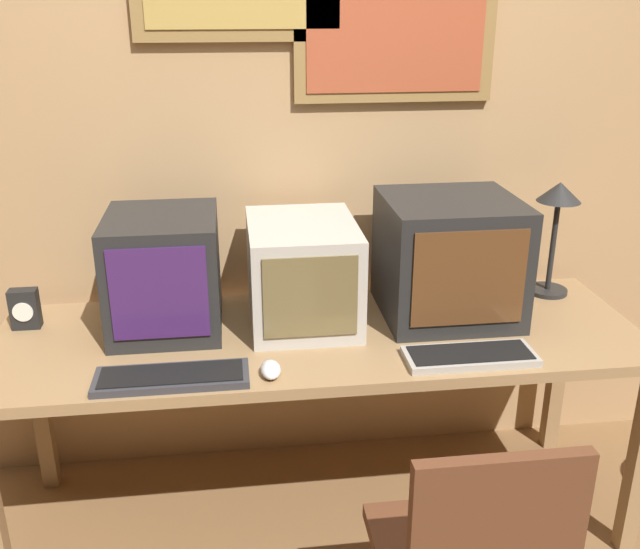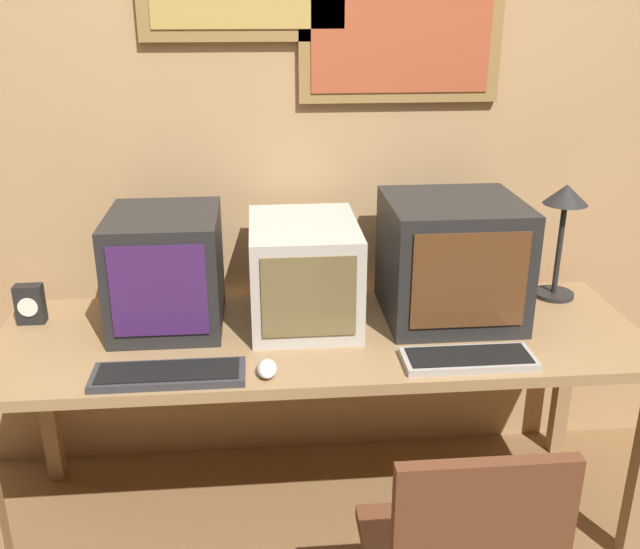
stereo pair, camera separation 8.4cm
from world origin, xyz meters
name	(u,v)px [view 1 (the left image)]	position (x,y,z in m)	size (l,w,h in m)	color
wall_back	(304,131)	(0.00, 1.28, 1.31)	(8.00, 0.08, 2.60)	tan
desk	(320,351)	(0.00, 0.83, 0.66)	(2.11, 0.70, 0.73)	#99754C
monitor_left	(164,272)	(-0.50, 0.95, 0.92)	(0.35, 0.41, 0.38)	black
monitor_center	(303,272)	(-0.04, 0.94, 0.90)	(0.35, 0.46, 0.34)	#B7B2A8
monitor_right	(449,257)	(0.45, 0.93, 0.94)	(0.44, 0.44, 0.41)	black
keyboard_main	(172,377)	(-0.46, 0.57, 0.74)	(0.44, 0.15, 0.03)	#333338
keyboard_side	(470,356)	(0.43, 0.58, 0.74)	(0.40, 0.15, 0.03)	#A8A399
mouse_near_keyboard	(271,370)	(-0.18, 0.57, 0.75)	(0.06, 0.10, 0.04)	silver
desk_clock	(25,309)	(-0.96, 0.99, 0.80)	(0.09, 0.06, 0.14)	black
desk_lamp	(557,211)	(0.88, 1.06, 1.05)	(0.16, 0.16, 0.42)	black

